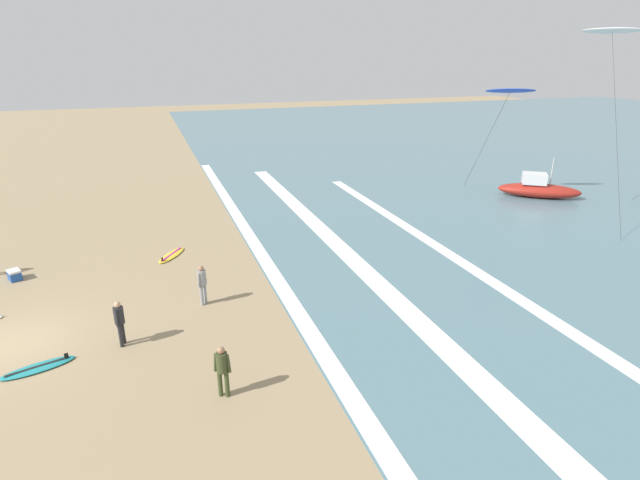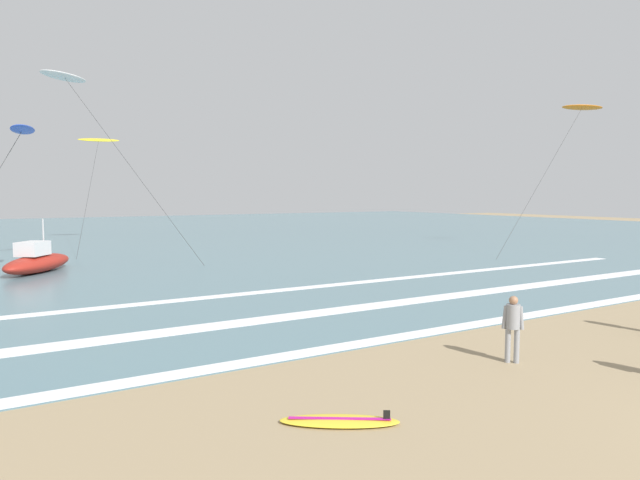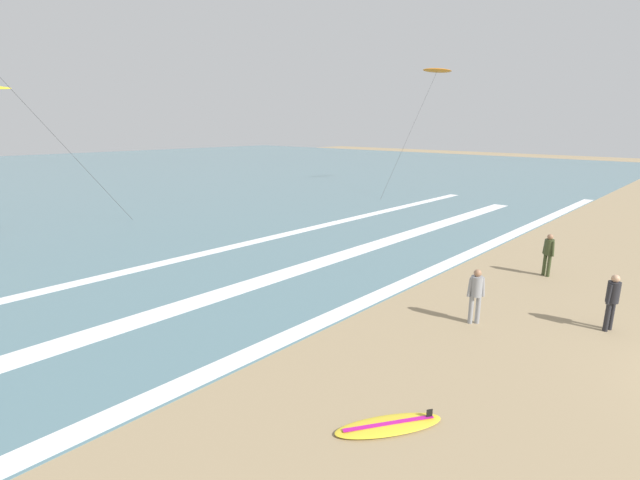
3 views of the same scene
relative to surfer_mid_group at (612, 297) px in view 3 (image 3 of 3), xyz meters
name	(u,v)px [view 3 (image 3 of 3)]	position (x,y,z in m)	size (l,w,h in m)	color
ocean_surface	(18,181)	(-1.28, 50.70, -0.95)	(140.00, 90.00, 0.01)	slate
wave_foam_shoreline	(389,291)	(-1.56, 6.10, -0.94)	(52.39, 0.64, 0.01)	white
wave_foam_mid_break	(281,275)	(-2.96, 10.01, -0.94)	(41.62, 0.96, 0.01)	white
wave_foam_outer_break	(273,237)	(0.71, 14.64, -0.94)	(38.68, 0.67, 0.01)	white
surfer_mid_group	(612,297)	(0.00, 0.00, 0.00)	(0.51, 0.32, 1.60)	#232328
surfer_left_near	(476,291)	(-2.06, 2.89, 0.00)	(0.42, 0.42, 1.60)	gray
surfer_left_far	(548,251)	(3.75, 2.75, 0.00)	(0.32, 0.49, 1.60)	#384223
surfboard_left_pile	(389,425)	(-7.51, 2.03, -0.91)	(2.08, 1.66, 0.25)	yellow
kite_orange_mid_center	(437,71)	(24.46, 19.33, 9.11)	(11.98, 2.56, 10.35)	orange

